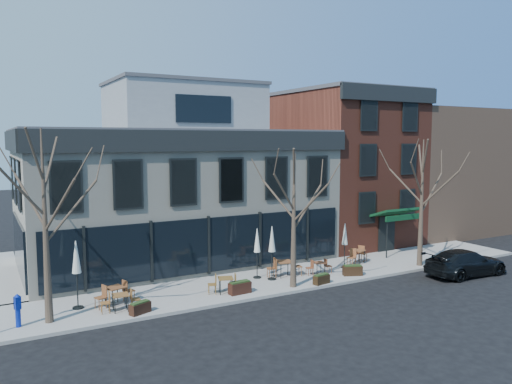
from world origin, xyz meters
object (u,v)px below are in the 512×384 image
parked_sedan (466,263)px  call_box (18,309)px  umbrella_0 (76,261)px  cafe_set_0 (121,301)px

parked_sedan → call_box: 22.82m
call_box → umbrella_0: 3.08m
parked_sedan → umbrella_0: size_ratio=1.65×
parked_sedan → cafe_set_0: parked_sedan is taller
parked_sedan → cafe_set_0: 18.81m
call_box → cafe_set_0: 4.06m
cafe_set_0 → umbrella_0: 2.63m
call_box → umbrella_0: size_ratio=0.45×
call_box → parked_sedan: bearing=-8.1°
parked_sedan → umbrella_0: bearing=80.9°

